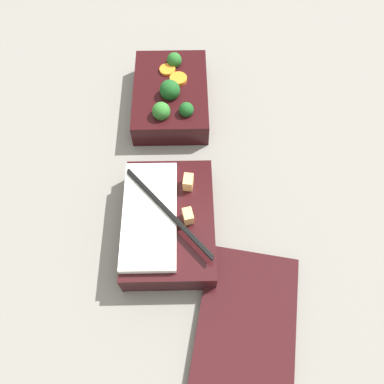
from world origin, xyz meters
TOP-DOWN VIEW (x-y plane):
  - ground_plane at (0.00, 0.00)m, footprint 3.00×3.00m
  - bento_tray_vegetable at (-0.14, -0.00)m, footprint 0.21×0.14m
  - bento_tray_rice at (0.14, -0.00)m, footprint 0.21×0.14m
  - bento_lid at (0.28, 0.11)m, footprint 0.22×0.17m

SIDE VIEW (x-z plane):
  - ground_plane at x=0.00m, z-range 0.00..0.00m
  - bento_lid at x=0.28m, z-range 0.00..0.01m
  - bento_tray_vegetable at x=-0.14m, z-range -0.01..0.07m
  - bento_tray_rice at x=0.14m, z-range -0.01..0.06m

